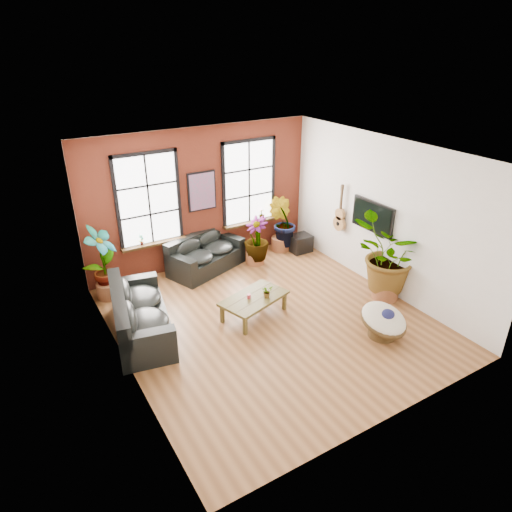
{
  "coord_description": "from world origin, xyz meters",
  "views": [
    {
      "loc": [
        -4.4,
        -6.74,
        5.4
      ],
      "look_at": [
        0.0,
        0.6,
        1.25
      ],
      "focal_mm": 32.0,
      "sensor_mm": 36.0,
      "label": 1
    }
  ],
  "objects": [
    {
      "name": "sill_plant_left",
      "position": [
        -1.65,
        3.13,
        1.04
      ],
      "size": [
        0.17,
        0.17,
        0.27
      ],
      "primitive_type": "imported",
      "rotation": [
        0.0,
        0.0,
        0.79
      ],
      "color": "#134914",
      "rests_on": "room"
    },
    {
      "name": "table_plant",
      "position": [
        0.03,
        0.21,
        0.58
      ],
      "size": [
        0.26,
        0.23,
        0.26
      ],
      "primitive_type": "imported",
      "rotation": [
        0.0,
        0.0,
        0.15
      ],
      "color": "#134914",
      "rests_on": "coffee_table"
    },
    {
      "name": "sofa_left",
      "position": [
        -2.51,
        0.96,
        0.43
      ],
      "size": [
        1.44,
        2.54,
        0.95
      ],
      "rotation": [
        0.0,
        0.0,
        1.38
      ],
      "color": "black",
      "rests_on": "ground"
    },
    {
      "name": "room",
      "position": [
        0.0,
        0.15,
        1.75
      ],
      "size": [
        6.04,
        6.54,
        3.54
      ],
      "color": "brown",
      "rests_on": "ground"
    },
    {
      "name": "pot_right_wall",
      "position": [
        2.72,
        -0.57,
        0.21
      ],
      "size": [
        0.72,
        0.72,
        0.43
      ],
      "rotation": [
        0.0,
        0.0,
        0.3
      ],
      "color": "brown",
      "rests_on": "ground"
    },
    {
      "name": "floor_plant_back_left",
      "position": [
        -2.67,
        2.74,
        0.94
      ],
      "size": [
        0.99,
        0.98,
        1.58
      ],
      "primitive_type": "imported",
      "rotation": [
        0.0,
        0.0,
        0.76
      ],
      "color": "#134914",
      "rests_on": "ground"
    },
    {
      "name": "coffee_table",
      "position": [
        -0.21,
        0.33,
        0.4
      ],
      "size": [
        1.59,
        1.2,
        0.55
      ],
      "rotation": [
        0.0,
        0.0,
        0.3
      ],
      "color": "#493F1A",
      "rests_on": "ground"
    },
    {
      "name": "papasan_chair",
      "position": [
        1.59,
        -1.61,
        0.36
      ],
      "size": [
        1.17,
        1.18,
        0.7
      ],
      "rotation": [
        0.0,
        0.0,
        0.3
      ],
      "color": "#49351A",
      "rests_on": "ground"
    },
    {
      "name": "floor_plant_back_right",
      "position": [
        2.15,
        2.8,
        0.82
      ],
      "size": [
        0.92,
        0.94,
        1.33
      ],
      "primitive_type": "imported",
      "rotation": [
        0.0,
        0.0,
        2.24
      ],
      "color": "#134914",
      "rests_on": "ground"
    },
    {
      "name": "pot_mid",
      "position": [
        1.08,
        2.46,
        0.17
      ],
      "size": [
        0.63,
        0.63,
        0.35
      ],
      "rotation": [
        0.0,
        0.0,
        -0.43
      ],
      "color": "brown",
      "rests_on": "ground"
    },
    {
      "name": "sill_plant_right",
      "position": [
        1.7,
        3.13,
        1.04
      ],
      "size": [
        0.19,
        0.19,
        0.27
      ],
      "primitive_type": "imported",
      "rotation": [
        0.0,
        0.0,
        3.49
      ],
      "color": "#134914",
      "rests_on": "room"
    },
    {
      "name": "floor_plant_mid",
      "position": [
        1.11,
        2.42,
        0.71
      ],
      "size": [
        0.76,
        0.76,
        1.15
      ],
      "primitive_type": "imported",
      "rotation": [
        0.0,
        0.0,
        4.91
      ],
      "color": "#134914",
      "rests_on": "ground"
    },
    {
      "name": "sofa_back",
      "position": [
        -0.17,
        2.85,
        0.4
      ],
      "size": [
        2.16,
        1.56,
        0.9
      ],
      "rotation": [
        0.0,
        0.0,
        0.35
      ],
      "color": "black",
      "rests_on": "ground"
    },
    {
      "name": "floor_plant_right_wall",
      "position": [
        2.73,
        -0.54,
        1.04
      ],
      "size": [
        1.91,
        1.76,
        1.76
      ],
      "primitive_type": "imported",
      "rotation": [
        0.0,
        0.0,
        3.42
      ],
      "color": "#134914",
      "rests_on": "ground"
    },
    {
      "name": "media_box",
      "position": [
        2.54,
        2.46,
        0.24
      ],
      "size": [
        0.57,
        0.48,
        0.47
      ],
      "rotation": [
        0.0,
        0.0,
        -0.01
      ],
      "color": "black",
      "rests_on": "ground"
    },
    {
      "name": "poster",
      "position": [
        0.0,
        3.18,
        1.95
      ],
      "size": [
        0.74,
        0.06,
        0.98
      ],
      "color": "black",
      "rests_on": "room"
    },
    {
      "name": "tv_wall_unit",
      "position": [
        2.93,
        0.6,
        1.54
      ],
      "size": [
        0.13,
        1.86,
        1.2
      ],
      "color": "black",
      "rests_on": "room"
    },
    {
      "name": "pot_back_right",
      "position": [
        2.12,
        2.81,
        0.19
      ],
      "size": [
        0.66,
        0.66,
        0.37
      ],
      "rotation": [
        0.0,
        0.0,
        -0.36
      ],
      "color": "brown",
      "rests_on": "ground"
    },
    {
      "name": "pot_back_left",
      "position": [
        -2.67,
        2.7,
        0.18
      ],
      "size": [
        0.57,
        0.57,
        0.36
      ],
      "rotation": [
        0.0,
        0.0,
        0.18
      ],
      "color": "brown",
      "rests_on": "ground"
    }
  ]
}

